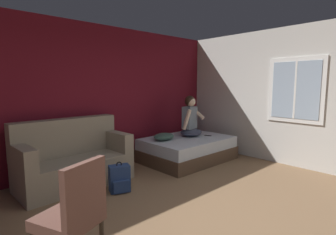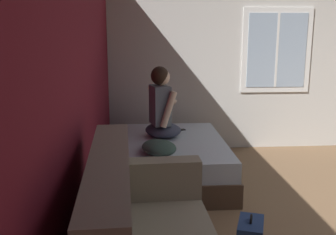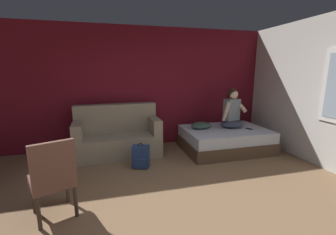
{
  "view_description": "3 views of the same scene",
  "coord_description": "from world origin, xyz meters",
  "px_view_note": "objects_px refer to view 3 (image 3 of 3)",
  "views": [
    {
      "loc": [
        -2.16,
        -1.64,
        1.6
      ],
      "look_at": [
        0.9,
        1.69,
        1.02
      ],
      "focal_mm": 28.0,
      "sensor_mm": 36.0,
      "label": 1
    },
    {
      "loc": [
        -2.74,
        2.42,
        1.77
      ],
      "look_at": [
        0.56,
        2.19,
        1.04
      ],
      "focal_mm": 42.0,
      "sensor_mm": 36.0,
      "label": 2
    },
    {
      "loc": [
        -0.66,
        -2.24,
        1.73
      ],
      "look_at": [
        0.52,
        2.21,
        0.77
      ],
      "focal_mm": 24.0,
      "sensor_mm": 36.0,
      "label": 3
    }
  ],
  "objects_px": {
    "bed": "(225,139)",
    "backpack": "(141,157)",
    "couch": "(118,136)",
    "person_seated": "(232,112)",
    "throw_pillow": "(201,125)",
    "cell_phone": "(249,129)",
    "side_chair": "(53,176)"
  },
  "relations": [
    {
      "from": "side_chair",
      "to": "throw_pillow",
      "type": "bearing_deg",
      "value": 34.5
    },
    {
      "from": "couch",
      "to": "throw_pillow",
      "type": "relative_size",
      "value": 3.61
    },
    {
      "from": "throw_pillow",
      "to": "couch",
      "type": "bearing_deg",
      "value": 174.86
    },
    {
      "from": "throw_pillow",
      "to": "side_chair",
      "type": "bearing_deg",
      "value": -145.5
    },
    {
      "from": "person_seated",
      "to": "couch",
      "type": "bearing_deg",
      "value": 174.74
    },
    {
      "from": "couch",
      "to": "person_seated",
      "type": "xyz_separation_m",
      "value": [
        2.51,
        -0.23,
        0.44
      ]
    },
    {
      "from": "throw_pillow",
      "to": "backpack",
      "type": "bearing_deg",
      "value": -156.76
    },
    {
      "from": "backpack",
      "to": "throw_pillow",
      "type": "height_order",
      "value": "throw_pillow"
    },
    {
      "from": "person_seated",
      "to": "throw_pillow",
      "type": "bearing_deg",
      "value": 174.43
    },
    {
      "from": "couch",
      "to": "backpack",
      "type": "bearing_deg",
      "value": -64.67
    },
    {
      "from": "bed",
      "to": "side_chair",
      "type": "relative_size",
      "value": 1.87
    },
    {
      "from": "bed",
      "to": "person_seated",
      "type": "distance_m",
      "value": 0.64
    },
    {
      "from": "couch",
      "to": "side_chair",
      "type": "height_order",
      "value": "couch"
    },
    {
      "from": "person_seated",
      "to": "backpack",
      "type": "relative_size",
      "value": 1.91
    },
    {
      "from": "person_seated",
      "to": "backpack",
      "type": "distance_m",
      "value": 2.31
    },
    {
      "from": "bed",
      "to": "backpack",
      "type": "xyz_separation_m",
      "value": [
        -1.94,
        -0.44,
        -0.04
      ]
    },
    {
      "from": "backpack",
      "to": "couch",
      "type": "bearing_deg",
      "value": 115.33
    },
    {
      "from": "cell_phone",
      "to": "throw_pillow",
      "type": "bearing_deg",
      "value": -37.7
    },
    {
      "from": "person_seated",
      "to": "bed",
      "type": "bearing_deg",
      "value": -153.28
    },
    {
      "from": "bed",
      "to": "backpack",
      "type": "relative_size",
      "value": 4.01
    },
    {
      "from": "side_chair",
      "to": "cell_phone",
      "type": "distance_m",
      "value": 3.91
    },
    {
      "from": "couch",
      "to": "throw_pillow",
      "type": "xyz_separation_m",
      "value": [
        1.8,
        -0.16,
        0.16
      ]
    },
    {
      "from": "couch",
      "to": "side_chair",
      "type": "xyz_separation_m",
      "value": [
        -0.82,
        -1.96,
        0.14
      ]
    },
    {
      "from": "side_chair",
      "to": "throw_pillow",
      "type": "relative_size",
      "value": 2.04
    },
    {
      "from": "side_chair",
      "to": "throw_pillow",
      "type": "height_order",
      "value": "side_chair"
    },
    {
      "from": "backpack",
      "to": "throw_pillow",
      "type": "xyz_separation_m",
      "value": [
        1.44,
        0.62,
        0.36
      ]
    },
    {
      "from": "side_chair",
      "to": "person_seated",
      "type": "height_order",
      "value": "person_seated"
    },
    {
      "from": "bed",
      "to": "throw_pillow",
      "type": "relative_size",
      "value": 3.83
    },
    {
      "from": "bed",
      "to": "person_seated",
      "type": "height_order",
      "value": "person_seated"
    },
    {
      "from": "backpack",
      "to": "side_chair",
      "type": "bearing_deg",
      "value": -135.01
    },
    {
      "from": "couch",
      "to": "cell_phone",
      "type": "height_order",
      "value": "couch"
    },
    {
      "from": "throw_pillow",
      "to": "cell_phone",
      "type": "xyz_separation_m",
      "value": [
        1.0,
        -0.33,
        -0.07
      ]
    }
  ]
}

